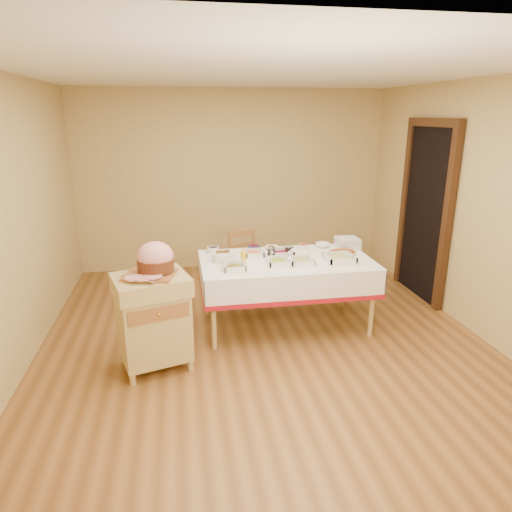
{
  "coord_description": "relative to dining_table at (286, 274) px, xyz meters",
  "views": [
    {
      "loc": [
        -0.8,
        -4.21,
        2.24
      ],
      "look_at": [
        -0.04,
        0.2,
        0.85
      ],
      "focal_mm": 32.0,
      "sensor_mm": 36.0,
      "label": 1
    }
  ],
  "objects": [
    {
      "name": "serving_dish_c",
      "position": [
        0.12,
        -0.18,
        0.19
      ],
      "size": [
        0.23,
        0.23,
        0.09
      ],
      "color": "silver",
      "rests_on": "dining_table"
    },
    {
      "name": "small_bowl_mid",
      "position": [
        -0.28,
        0.4,
        0.19
      ],
      "size": [
        0.13,
        0.13,
        0.06
      ],
      "color": "navy",
      "rests_on": "dining_table"
    },
    {
      "name": "bowl_white_imported",
      "position": [
        -0.08,
        0.4,
        0.18
      ],
      "size": [
        0.17,
        0.17,
        0.04
      ],
      "primitive_type": "imported",
      "rotation": [
        0.0,
        0.0,
        -0.16
      ],
      "color": "silver",
      "rests_on": "dining_table"
    },
    {
      "name": "ham_on_board",
      "position": [
        -1.33,
        -0.63,
        0.42
      ],
      "size": [
        0.45,
        0.43,
        0.3
      ],
      "color": "#9B6433",
      "rests_on": "butcher_cart"
    },
    {
      "name": "serving_dish_b",
      "position": [
        -0.12,
        -0.16,
        0.19
      ],
      "size": [
        0.24,
        0.24,
        0.1
      ],
      "color": "silver",
      "rests_on": "dining_table"
    },
    {
      "name": "dining_chair",
      "position": [
        -0.31,
        0.8,
        -0.15
      ],
      "size": [
        0.49,
        0.48,
        0.87
      ],
      "color": "#9B6433",
      "rests_on": "ground"
    },
    {
      "name": "small_bowl_left",
      "position": [
        -0.75,
        0.39,
        0.2
      ],
      "size": [
        0.13,
        0.13,
        0.06
      ],
      "color": "silver",
      "rests_on": "dining_table"
    },
    {
      "name": "serving_dish_d",
      "position": [
        0.53,
        -0.16,
        0.2
      ],
      "size": [
        0.29,
        0.29,
        0.11
      ],
      "color": "silver",
      "rests_on": "dining_table"
    },
    {
      "name": "bowl_small_imported",
      "position": [
        0.52,
        0.38,
        0.19
      ],
      "size": [
        0.22,
        0.22,
        0.05
      ],
      "primitive_type": "imported",
      "rotation": [
        0.0,
        0.0,
        0.41
      ],
      "color": "silver",
      "rests_on": "dining_table"
    },
    {
      "name": "dining_table",
      "position": [
        0.0,
        0.0,
        0.0
      ],
      "size": [
        1.82,
        1.02,
        0.76
      ],
      "color": "tan",
      "rests_on": "ground"
    },
    {
      "name": "small_bowl_right",
      "position": [
        0.28,
        0.34,
        0.19
      ],
      "size": [
        0.11,
        0.11,
        0.06
      ],
      "color": "silver",
      "rests_on": "dining_table"
    },
    {
      "name": "serving_dish_e",
      "position": [
        -0.32,
        0.17,
        0.19
      ],
      "size": [
        0.21,
        0.2,
        0.1
      ],
      "color": "silver",
      "rests_on": "dining_table"
    },
    {
      "name": "brass_platter",
      "position": [
        0.65,
        0.08,
        0.18
      ],
      "size": [
        0.32,
        0.23,
        0.04
      ],
      "color": "gold",
      "rests_on": "dining_table"
    },
    {
      "name": "serving_dish_f",
      "position": [
        -0.03,
        0.1,
        0.2
      ],
      "size": [
        0.25,
        0.24,
        0.12
      ],
      "color": "silver",
      "rests_on": "dining_table"
    },
    {
      "name": "plate_stack",
      "position": [
        0.8,
        0.31,
        0.22
      ],
      "size": [
        0.25,
        0.25,
        0.12
      ],
      "color": "silver",
      "rests_on": "dining_table"
    },
    {
      "name": "preserve_jar_left",
      "position": [
        -0.13,
        0.15,
        0.21
      ],
      "size": [
        0.09,
        0.09,
        0.11
      ],
      "color": "silver",
      "rests_on": "dining_table"
    },
    {
      "name": "bread_basket",
      "position": [
        -0.67,
        0.07,
        0.21
      ],
      "size": [
        0.24,
        0.24,
        0.11
      ],
      "color": "silver",
      "rests_on": "dining_table"
    },
    {
      "name": "doorway",
      "position": [
        1.9,
        0.6,
        0.51
      ],
      "size": [
        0.09,
        1.1,
        2.2
      ],
      "color": "black",
      "rests_on": "ground"
    },
    {
      "name": "preserve_jar_right",
      "position": [
        0.07,
        0.13,
        0.22
      ],
      "size": [
        0.1,
        0.1,
        0.13
      ],
      "color": "silver",
      "rests_on": "dining_table"
    },
    {
      "name": "room_shell",
      "position": [
        -0.3,
        -0.3,
        0.7
      ],
      "size": [
        5.0,
        5.0,
        5.0
      ],
      "color": "brown",
      "rests_on": "ground"
    },
    {
      "name": "butcher_cart",
      "position": [
        -1.38,
        -0.66,
        -0.09
      ],
      "size": [
        0.75,
        0.68,
        0.89
      ],
      "color": "tan",
      "rests_on": "ground"
    },
    {
      "name": "serving_dish_a",
      "position": [
        -0.59,
        -0.25,
        0.19
      ],
      "size": [
        0.22,
        0.22,
        0.1
      ],
      "color": "silver",
      "rests_on": "dining_table"
    },
    {
      "name": "mustard_bottle",
      "position": [
        -0.48,
        -0.12,
        0.24
      ],
      "size": [
        0.06,
        0.06,
        0.18
      ],
      "color": "yellow",
      "rests_on": "dining_table"
    }
  ]
}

